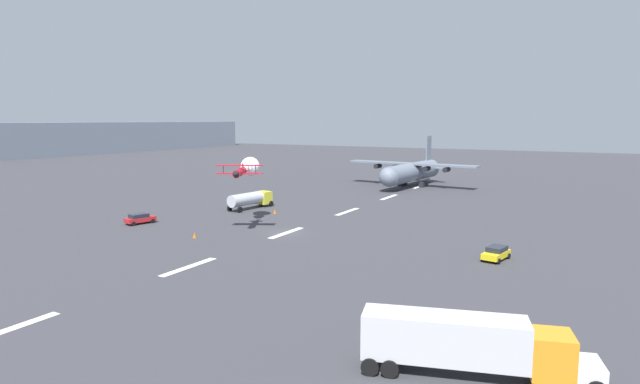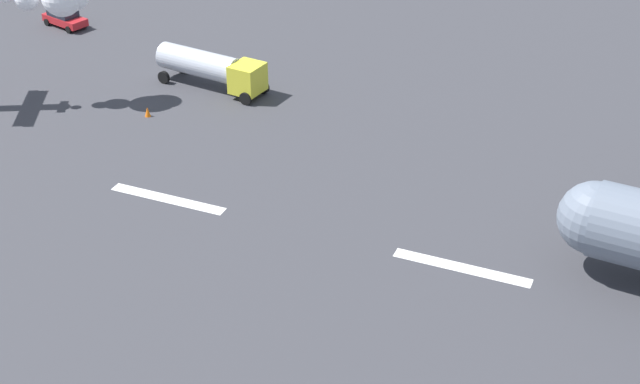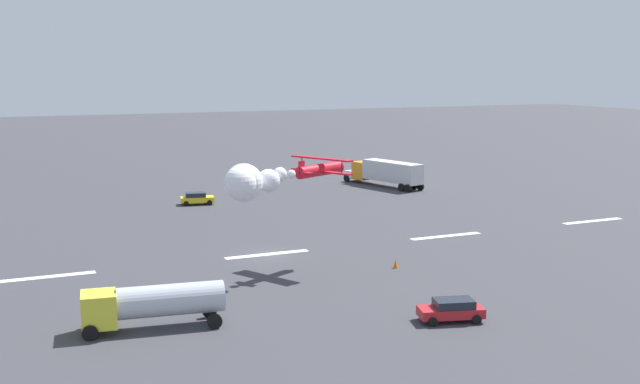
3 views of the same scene
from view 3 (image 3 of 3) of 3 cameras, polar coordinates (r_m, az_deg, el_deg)
ground_plane at (r=71.10m, az=-3.93°, el=-4.62°), size 440.00×440.00×0.00m
runway_stripe_2 at (r=91.27m, az=19.52°, el=-2.03°), size 8.00×0.90×0.01m
runway_stripe_3 at (r=79.50m, az=9.29°, el=-3.23°), size 8.00×0.90×0.01m
runway_stripe_4 at (r=71.10m, az=-3.93°, el=-4.62°), size 8.00×0.90×0.01m
runway_stripe_5 at (r=67.33m, az=-19.65°, el=-5.94°), size 8.00×0.90×0.01m
stunt_biplane_red at (r=59.62m, az=-4.59°, el=0.86°), size 13.11×9.15×2.94m
semi_truck_orange at (r=110.94m, az=4.84°, el=1.50°), size 6.52×14.01×3.70m
fuel_tanker_truck at (r=52.12m, az=-12.36°, el=-8.02°), size 9.39×3.81×2.90m
followme_car_yellow at (r=97.42m, az=-9.10°, el=-0.45°), size 4.38×2.67×1.52m
airport_staff_sedan at (r=53.40m, az=9.71°, el=-8.56°), size 4.68×2.92×1.52m
traffic_cone_near at (r=66.46m, az=5.61°, el=-5.30°), size 0.44×0.44×0.75m
traffic_cone_far at (r=58.87m, az=-11.59°, el=-7.37°), size 0.44×0.44×0.75m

